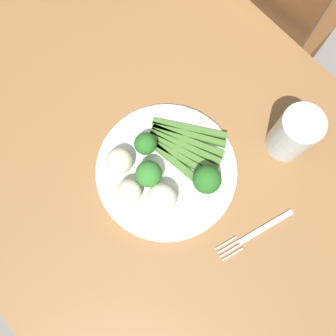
{
  "coord_description": "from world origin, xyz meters",
  "views": [
    {
      "loc": [
        -0.2,
        0.11,
        1.47
      ],
      "look_at": [
        -0.08,
        -0.0,
        0.77
      ],
      "focal_mm": 39.89,
      "sensor_mm": 36.0,
      "label": 1
    }
  ],
  "objects_px": {
    "fork": "(254,234)",
    "broccoli_back_right": "(207,180)",
    "dining_table": "(145,160)",
    "chair": "(251,18)",
    "cauliflower_mid": "(162,198)",
    "broccoli_front_left": "(147,143)",
    "broccoli_outer_edge": "(149,174)",
    "asparagus_bundle": "(184,146)",
    "water_glass": "(294,134)",
    "cauliflower_left": "(129,192)",
    "cauliflower_edge": "(120,161)",
    "plate": "(168,170)"
  },
  "relations": [
    {
      "from": "fork",
      "to": "broccoli_back_right",
      "type": "bearing_deg",
      "value": -74.86
    },
    {
      "from": "dining_table",
      "to": "chair",
      "type": "height_order",
      "value": "chair"
    },
    {
      "from": "dining_table",
      "to": "cauliflower_mid",
      "type": "xyz_separation_m",
      "value": [
        -0.11,
        0.05,
        0.16
      ]
    },
    {
      "from": "broccoli_front_left",
      "to": "cauliflower_mid",
      "type": "distance_m",
      "value": 0.11
    },
    {
      "from": "dining_table",
      "to": "broccoli_outer_edge",
      "type": "distance_m",
      "value": 0.19
    },
    {
      "from": "cauliflower_mid",
      "to": "asparagus_bundle",
      "type": "bearing_deg",
      "value": -63.32
    },
    {
      "from": "cauliflower_mid",
      "to": "water_glass",
      "type": "xyz_separation_m",
      "value": [
        -0.08,
        -0.26,
        0.02
      ]
    },
    {
      "from": "water_glass",
      "to": "broccoli_front_left",
      "type": "bearing_deg",
      "value": 50.74
    },
    {
      "from": "cauliflower_mid",
      "to": "fork",
      "type": "height_order",
      "value": "cauliflower_mid"
    },
    {
      "from": "chair",
      "to": "cauliflower_mid",
      "type": "height_order",
      "value": "chair"
    },
    {
      "from": "dining_table",
      "to": "cauliflower_left",
      "type": "distance_m",
      "value": 0.19
    },
    {
      "from": "chair",
      "to": "broccoli_outer_edge",
      "type": "xyz_separation_m",
      "value": [
        -0.21,
        0.57,
        0.3
      ]
    },
    {
      "from": "broccoli_front_left",
      "to": "cauliflower_edge",
      "type": "xyz_separation_m",
      "value": [
        0.01,
        0.06,
        -0.0
      ]
    },
    {
      "from": "asparagus_bundle",
      "to": "broccoli_back_right",
      "type": "bearing_deg",
      "value": -36.11
    },
    {
      "from": "broccoli_back_right",
      "to": "fork",
      "type": "bearing_deg",
      "value": -177.31
    },
    {
      "from": "asparagus_bundle",
      "to": "fork",
      "type": "bearing_deg",
      "value": -26.18
    },
    {
      "from": "broccoli_outer_edge",
      "to": "broccoli_front_left",
      "type": "xyz_separation_m",
      "value": [
        0.05,
        -0.04,
        -0.0
      ]
    },
    {
      "from": "cauliflower_mid",
      "to": "plate",
      "type": "bearing_deg",
      "value": -51.69
    },
    {
      "from": "broccoli_front_left",
      "to": "fork",
      "type": "height_order",
      "value": "broccoli_front_left"
    },
    {
      "from": "plate",
      "to": "broccoli_back_right",
      "type": "relative_size",
      "value": 4.2
    },
    {
      "from": "dining_table",
      "to": "broccoli_front_left",
      "type": "height_order",
      "value": "broccoli_front_left"
    },
    {
      "from": "broccoli_back_right",
      "to": "cauliflower_mid",
      "type": "relative_size",
      "value": 1.18
    },
    {
      "from": "dining_table",
      "to": "broccoli_back_right",
      "type": "relative_size",
      "value": 17.64
    },
    {
      "from": "chair",
      "to": "broccoli_front_left",
      "type": "bearing_deg",
      "value": 101.46
    },
    {
      "from": "asparagus_bundle",
      "to": "fork",
      "type": "distance_m",
      "value": 0.22
    },
    {
      "from": "water_glass",
      "to": "chair",
      "type": "bearing_deg",
      "value": -43.43
    },
    {
      "from": "chair",
      "to": "water_glass",
      "type": "distance_m",
      "value": 0.56
    },
    {
      "from": "chair",
      "to": "fork",
      "type": "bearing_deg",
      "value": 125.05
    },
    {
      "from": "plate",
      "to": "broccoli_front_left",
      "type": "bearing_deg",
      "value": 0.34
    },
    {
      "from": "asparagus_bundle",
      "to": "cauliflower_left",
      "type": "height_order",
      "value": "cauliflower_left"
    },
    {
      "from": "broccoli_outer_edge",
      "to": "fork",
      "type": "bearing_deg",
      "value": -159.76
    },
    {
      "from": "plate",
      "to": "cauliflower_left",
      "type": "distance_m",
      "value": 0.09
    },
    {
      "from": "chair",
      "to": "dining_table",
      "type": "bearing_deg",
      "value": 99.75
    },
    {
      "from": "dining_table",
      "to": "plate",
      "type": "height_order",
      "value": "plate"
    },
    {
      "from": "cauliflower_left",
      "to": "broccoli_back_right",
      "type": "bearing_deg",
      "value": -124.25
    },
    {
      "from": "broccoli_back_right",
      "to": "fork",
      "type": "height_order",
      "value": "broccoli_back_right"
    },
    {
      "from": "plate",
      "to": "water_glass",
      "type": "bearing_deg",
      "value": -118.47
    },
    {
      "from": "broccoli_outer_edge",
      "to": "cauliflower_mid",
      "type": "xyz_separation_m",
      "value": [
        -0.05,
        0.01,
        -0.01
      ]
    },
    {
      "from": "chair",
      "to": "water_glass",
      "type": "height_order",
      "value": "chair"
    },
    {
      "from": "cauliflower_left",
      "to": "cauliflower_edge",
      "type": "distance_m",
      "value": 0.06
    },
    {
      "from": "broccoli_outer_edge",
      "to": "broccoli_back_right",
      "type": "xyz_separation_m",
      "value": [
        -0.08,
        -0.07,
        0.0
      ]
    },
    {
      "from": "plate",
      "to": "cauliflower_edge",
      "type": "bearing_deg",
      "value": 42.26
    },
    {
      "from": "chair",
      "to": "broccoli_outer_edge",
      "type": "relative_size",
      "value": 14.13
    },
    {
      "from": "broccoli_outer_edge",
      "to": "cauliflower_left",
      "type": "height_order",
      "value": "broccoli_outer_edge"
    },
    {
      "from": "chair",
      "to": "cauliflower_left",
      "type": "bearing_deg",
      "value": 103.18
    },
    {
      "from": "cauliflower_mid",
      "to": "broccoli_back_right",
      "type": "bearing_deg",
      "value": -110.45
    },
    {
      "from": "broccoli_outer_edge",
      "to": "fork",
      "type": "relative_size",
      "value": 0.37
    },
    {
      "from": "cauliflower_left",
      "to": "cauliflower_edge",
      "type": "xyz_separation_m",
      "value": [
        0.06,
        -0.03,
        0.0
      ]
    },
    {
      "from": "cauliflower_edge",
      "to": "broccoli_outer_edge",
      "type": "bearing_deg",
      "value": -158.67
    },
    {
      "from": "dining_table",
      "to": "fork",
      "type": "distance_m",
      "value": 0.31
    }
  ]
}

